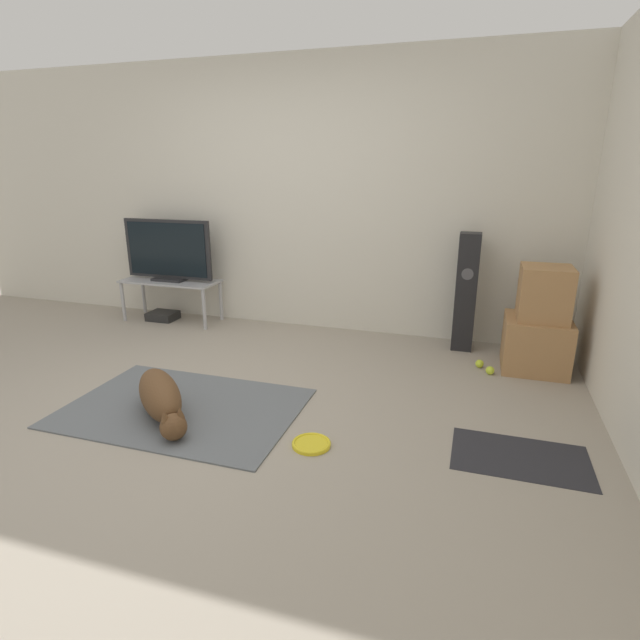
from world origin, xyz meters
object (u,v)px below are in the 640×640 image
floor_speaker (466,292)px  game_console (163,316)px  tennis_ball_near_speaker (480,364)px  tv_stand (171,285)px  tv (168,251)px  tennis_ball_by_boxes (490,370)px  frisbee (311,444)px  cardboard_box_upper (545,293)px  cardboard_box_lower (536,344)px  dog (161,397)px

floor_speaker → game_console: size_ratio=3.55×
tennis_ball_near_speaker → game_console: bearing=173.5°
tv_stand → tv: (0.00, 0.00, 0.36)m
game_console → tennis_ball_near_speaker: bearing=-6.5°
floor_speaker → tennis_ball_by_boxes: bearing=-66.0°
tennis_ball_by_boxes → floor_speaker: bearing=114.0°
tennis_ball_by_boxes → game_console: bearing=171.6°
tv_stand → frisbee: bearing=-41.3°
frisbee → cardboard_box_upper: 2.21m
frisbee → floor_speaker: 2.16m
cardboard_box_upper → tennis_ball_near_speaker: 0.74m
cardboard_box_lower → game_console: size_ratio=1.69×
floor_speaker → tv_stand: (-2.95, -0.04, -0.14)m
game_console → tv: bearing=9.9°
tv → floor_speaker: bearing=0.6°
cardboard_box_upper → floor_speaker: (-0.59, 0.32, -0.11)m
floor_speaker → tennis_ball_near_speaker: bearing=-69.1°
tv_stand → tennis_ball_near_speaker: tv_stand is taller
dog → tennis_ball_near_speaker: dog is taller
cardboard_box_lower → tennis_ball_by_boxes: (-0.33, -0.23, -0.18)m
tv_stand → tennis_ball_by_boxes: bearing=-9.0°
frisbee → tv: 3.00m
tv → tennis_ball_near_speaker: bearing=-7.1°
cardboard_box_lower → cardboard_box_upper: cardboard_box_upper is taller
tv → game_console: (-0.12, -0.02, -0.70)m
cardboard_box_lower → tv_stand: bearing=175.5°
dog → tv: tv is taller
frisbee → tv: bearing=138.6°
cardboard_box_upper → floor_speaker: bearing=151.0°
dog → frisbee: 1.04m
tv_stand → floor_speaker: bearing=0.7°
dog → tv: (-1.15, 1.89, 0.59)m
tv_stand → game_console: tv_stand is taller
floor_speaker → tennis_ball_by_boxes: (0.24, -0.54, -0.48)m
dog → game_console: 2.26m
floor_speaker → tv: tv is taller
cardboard_box_lower → tv: 3.58m
cardboard_box_upper → tv: 3.55m
tennis_ball_by_boxes → game_console: size_ratio=0.23×
dog → tennis_ball_by_boxes: 2.47m
frisbee → game_console: 2.99m
frisbee → cardboard_box_upper: size_ratio=0.55×
frisbee → tennis_ball_by_boxes: bearing=54.6°
tv_stand → tv: 0.36m
frisbee → cardboard_box_lower: bearing=50.9°
frisbee → game_console: size_ratio=0.79×
tv_stand → game_console: size_ratio=3.50×
tv_stand → tennis_ball_near_speaker: (3.12, -0.39, -0.35)m
dog → cardboard_box_lower: bearing=34.2°
floor_speaker → game_console: floor_speaker is taller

